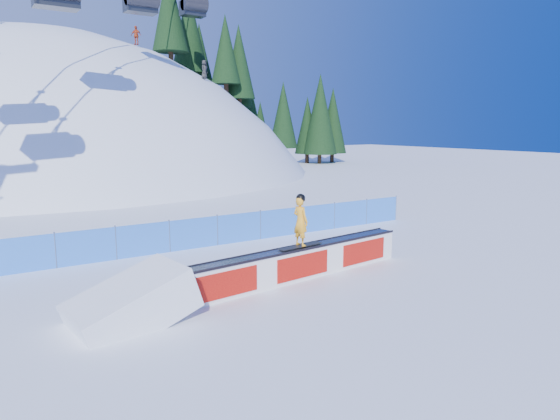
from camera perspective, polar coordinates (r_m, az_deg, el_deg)
ground at (r=15.95m, az=-3.26°, el=-7.72°), size 160.00×160.00×0.00m
snow_hill at (r=60.22m, az=-23.92°, el=-13.41°), size 64.00×64.00×64.00m
treeline at (r=61.99m, az=-3.52°, el=14.34°), size 23.11×11.34×20.00m
safety_fence at (r=19.71m, az=-9.79°, el=-2.66°), size 22.05×0.05×1.30m
rail_box at (r=15.64m, az=1.98°, el=-6.12°), size 8.65×1.55×1.04m
snow_ramp at (r=13.08m, az=-16.54°, el=-12.12°), size 3.19×2.20×1.87m
snowboarder at (r=15.41m, az=2.35°, el=-1.24°), size 1.61×0.62×1.66m
distant_skiers at (r=45.57m, az=-22.63°, el=17.65°), size 18.37×9.95×5.58m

